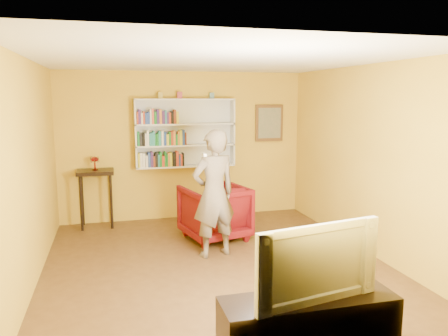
{
  "coord_description": "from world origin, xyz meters",
  "views": [
    {
      "loc": [
        -1.32,
        -5.45,
        2.23
      ],
      "look_at": [
        0.3,
        0.75,
        1.2
      ],
      "focal_mm": 35.0,
      "sensor_mm": 36.0,
      "label": 1
    }
  ],
  "objects": [
    {
      "name": "room_shell",
      "position": [
        0.0,
        0.0,
        1.02
      ],
      "size": [
        5.3,
        5.8,
        2.88
      ],
      "color": "#4A3117",
      "rests_on": "ground"
    },
    {
      "name": "bookshelf",
      "position": [
        0.0,
        2.41,
        1.59
      ],
      "size": [
        1.8,
        0.29,
        1.23
      ],
      "color": "silver",
      "rests_on": "room_shell"
    },
    {
      "name": "books_row_lower",
      "position": [
        -0.47,
        2.31,
        1.13
      ],
      "size": [
        0.81,
        0.19,
        0.27
      ],
      "color": "gold",
      "rests_on": "bookshelf"
    },
    {
      "name": "books_row_middle",
      "position": [
        -0.43,
        2.3,
        1.51
      ],
      "size": [
        0.86,
        0.19,
        0.27
      ],
      "color": "#197329",
      "rests_on": "bookshelf"
    },
    {
      "name": "books_row_upper",
      "position": [
        -0.49,
        2.3,
        1.89
      ],
      "size": [
        0.73,
        0.19,
        0.27
      ],
      "color": "#BA3A1C",
      "rests_on": "bookshelf"
    },
    {
      "name": "ornament_left",
      "position": [
        -0.44,
        2.35,
        2.27
      ],
      "size": [
        0.08,
        0.08,
        0.11
      ],
      "primitive_type": "cube",
      "color": "olive",
      "rests_on": "bookshelf"
    },
    {
      "name": "ornament_centre",
      "position": [
        -0.09,
        2.35,
        2.27
      ],
      "size": [
        0.09,
        0.09,
        0.12
      ],
      "primitive_type": "cube",
      "color": "#98323B",
      "rests_on": "bookshelf"
    },
    {
      "name": "ornament_right",
      "position": [
        0.49,
        2.35,
        2.27
      ],
      "size": [
        0.08,
        0.08,
        0.11
      ],
      "primitive_type": "cube",
      "color": "slate",
      "rests_on": "bookshelf"
    },
    {
      "name": "framed_painting",
      "position": [
        1.65,
        2.46,
        1.75
      ],
      "size": [
        0.55,
        0.05,
        0.7
      ],
      "color": "#543718",
      "rests_on": "room_shell"
    },
    {
      "name": "console_table",
      "position": [
        -1.59,
        2.25,
        0.83
      ],
      "size": [
        0.61,
        0.47,
        1.0
      ],
      "color": "black",
      "rests_on": "ground"
    },
    {
      "name": "ruby_lustre",
      "position": [
        -1.59,
        2.25,
        1.17
      ],
      "size": [
        0.14,
        0.14,
        0.23
      ],
      "color": "maroon",
      "rests_on": "console_table"
    },
    {
      "name": "armchair",
      "position": [
        0.24,
        1.1,
        0.43
      ],
      "size": [
        1.12,
        1.14,
        0.87
      ],
      "primitive_type": "imported",
      "rotation": [
        0.0,
        0.0,
        3.38
      ],
      "color": "#4C050C",
      "rests_on": "ground"
    },
    {
      "name": "person",
      "position": [
        0.06,
        0.36,
        0.9
      ],
      "size": [
        0.75,
        0.59,
        1.8
      ],
      "primitive_type": "imported",
      "rotation": [
        0.0,
        0.0,
        3.4
      ],
      "color": "brown",
      "rests_on": "ground"
    },
    {
      "name": "game_remote",
      "position": [
        -0.13,
        0.13,
        1.49
      ],
      "size": [
        0.04,
        0.15,
        0.04
      ],
      "primitive_type": "cube",
      "color": "white",
      "rests_on": "person"
    },
    {
      "name": "tv_cabinet",
      "position": [
        0.27,
        -2.25,
        0.27
      ],
      "size": [
        1.53,
        0.46,
        0.55
      ],
      "primitive_type": "cube",
      "color": "black",
      "rests_on": "ground"
    },
    {
      "name": "television",
      "position": [
        0.27,
        -2.25,
        0.89
      ],
      "size": [
        1.18,
        0.37,
        0.68
      ],
      "primitive_type": "imported",
      "rotation": [
        0.0,
        0.0,
        0.19
      ],
      "color": "black",
      "rests_on": "tv_cabinet"
    }
  ]
}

